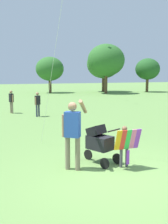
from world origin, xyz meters
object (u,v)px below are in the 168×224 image
stroller (99,141)px  person_red_shirt (11,100)px  person_couple_left (38,102)px  person_adult_flyer (73,129)px  child_with_butterfly_kite (125,142)px

stroller → person_red_shirt: person_red_shirt is taller
person_couple_left → person_adult_flyer: bearing=-96.1°
stroller → person_couple_left: person_couple_left is taller
stroller → child_with_butterfly_kite: bearing=-50.7°
child_with_butterfly_kite → stroller: (-0.46, 0.56, -0.04)m
person_adult_flyer → person_couple_left: size_ratio=1.29×
child_with_butterfly_kite → person_adult_flyer: size_ratio=0.60×
person_red_shirt → person_couple_left: size_ratio=1.02×
person_adult_flyer → person_red_shirt: bearing=91.7°
child_with_butterfly_kite → person_adult_flyer: person_adult_flyer is taller
person_adult_flyer → child_with_butterfly_kite: bearing=-15.1°
child_with_butterfly_kite → person_red_shirt: size_ratio=0.77×
stroller → person_couple_left: (0.09, 8.31, 0.20)m
person_adult_flyer → person_red_shirt: 10.39m
person_red_shirt → person_couple_left: bearing=-56.7°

